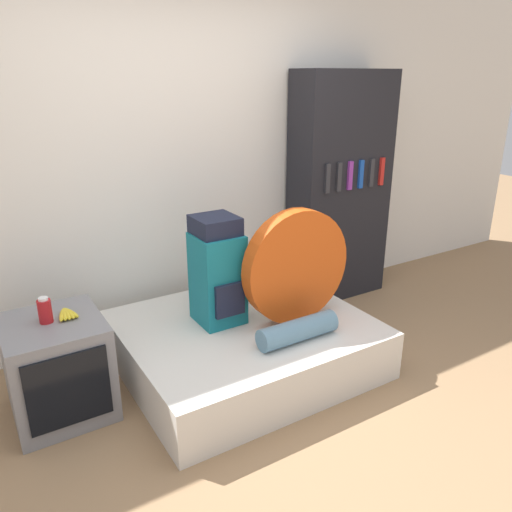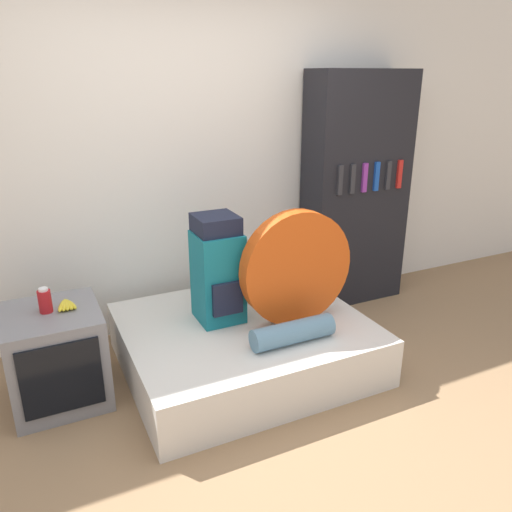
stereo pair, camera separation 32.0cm
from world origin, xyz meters
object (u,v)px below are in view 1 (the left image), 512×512
Objects in this scene: bookshelf at (340,189)px; canister at (45,311)px; tent_bag at (296,266)px; backpack at (218,272)px; sleeping_roll at (298,330)px; television at (58,368)px.

canister is at bearing -169.39° from bookshelf.
canister is (-1.49, 0.29, -0.05)m from tent_bag.
backpack is at bearing -160.75° from bookshelf.
tent_bag reaches higher than canister.
sleeping_roll is at bearing -21.86° from canister.
bookshelf reaches higher than sleeping_roll.
canister is at bearing 143.07° from television.
canister is (-1.05, 0.04, -0.02)m from backpack.
backpack is 1.05m from canister.
bookshelf is (1.00, 0.76, 0.25)m from tent_bag.
canister reaches higher than sleeping_roll.
tent_bag is 0.42m from sleeping_roll.
bookshelf reaches higher than canister.
sleeping_roll is at bearing -21.60° from television.
television is at bearing 158.40° from sleeping_roll.
canister is 2.55m from bookshelf.
backpack reaches higher than sleeping_roll.
television is at bearing -36.93° from canister.
sleeping_roll is 0.91× the size of television.
sleeping_roll is 0.28× the size of bookshelf.
television is 3.91× the size of canister.
television reaches higher than sleeping_roll.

